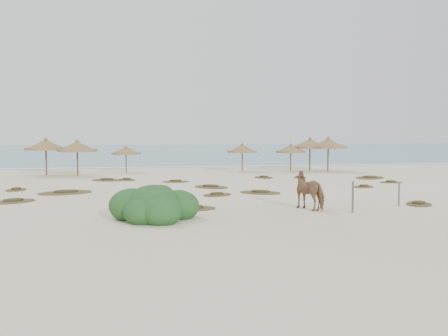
{
  "coord_description": "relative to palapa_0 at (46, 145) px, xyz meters",
  "views": [
    {
      "loc": [
        -5.32,
        -23.87,
        3.38
      ],
      "look_at": [
        -0.1,
        5.0,
        1.33
      ],
      "focal_mm": 40.0,
      "sensor_mm": 36.0,
      "label": 1
    }
  ],
  "objects": [
    {
      "name": "bush",
      "position": [
        7.76,
        -22.7,
        -1.88
      ],
      "size": [
        3.56,
        3.14,
        1.6
      ],
      "rotation": [
        0.0,
        0.0,
        0.41
      ],
      "color": "#254F22",
      "rests_on": "ground"
    },
    {
      "name": "scrub_15",
      "position": [
        6.47,
        -5.84,
        -2.35
      ],
      "size": [
        1.78,
        1.91,
        0.16
      ],
      "rotation": [
        0.0,
        0.0,
        2.2
      ],
      "color": "brown",
      "rests_on": "ground"
    },
    {
      "name": "fence_post_far",
      "position": [
        19.03,
        -21.07,
        -1.84
      ],
      "size": [
        0.08,
        0.08,
        1.13
      ],
      "primitive_type": "cylinder",
      "rotation": [
        0.0,
        0.0,
        0.03
      ],
      "color": "brown",
      "rests_on": "ground"
    },
    {
      "name": "horse",
      "position": [
        14.72,
        -21.19,
        -1.56
      ],
      "size": [
        1.64,
        2.2,
        1.69
      ],
      "primitive_type": "imported",
      "rotation": [
        0.0,
        0.0,
        3.55
      ],
      "color": "#966844",
      "rests_on": "ground"
    },
    {
      "name": "scrub_1",
      "position": [
        3.18,
        -13.1,
        -2.35
      ],
      "size": [
        3.57,
        2.94,
        0.16
      ],
      "rotation": [
        0.0,
        0.0,
        0.36
      ],
      "color": "brown",
      "rests_on": "ground"
    },
    {
      "name": "scrub_3",
      "position": [
        11.69,
        -11.65,
        -2.35
      ],
      "size": [
        2.8,
        2.89,
        0.16
      ],
      "rotation": [
        0.0,
        0.0,
        2.28
      ],
      "color": "brown",
      "rests_on": "ground"
    },
    {
      "name": "fence_post_near",
      "position": [
        16.15,
        -22.39,
        -1.73
      ],
      "size": [
        0.13,
        0.13,
        1.34
      ],
      "primitive_type": "cylinder",
      "rotation": [
        0.0,
        0.0,
        -0.37
      ],
      "color": "brown",
      "rests_on": "ground"
    },
    {
      "name": "scrub_7",
      "position": [
        16.64,
        -5.78,
        -2.35
      ],
      "size": [
        1.64,
        2.12,
        0.16
      ],
      "rotation": [
        0.0,
        0.0,
        1.82
      ],
      "color": "brown",
      "rests_on": "ground"
    },
    {
      "name": "scrub_11",
      "position": [
        9.56,
        -20.26,
        -2.35
      ],
      "size": [
        2.11,
        1.4,
        0.16
      ],
      "rotation": [
        0.0,
        0.0,
        0.02
      ],
      "color": "brown",
      "rests_on": "ground"
    },
    {
      "name": "scrub_13",
      "position": [
        9.81,
        -7.8,
        -2.35
      ],
      "size": [
        1.99,
        1.4,
        0.16
      ],
      "rotation": [
        0.0,
        0.0,
        3.04
      ],
      "color": "brown",
      "rests_on": "ground"
    },
    {
      "name": "palapa_4",
      "position": [
        20.69,
        0.28,
        -0.44
      ],
      "size": [
        2.9,
        2.9,
        2.53
      ],
      "rotation": [
        0.0,
        0.0,
        0.08
      ],
      "color": "brown",
      "rests_on": "ground"
    },
    {
      "name": "scrub_8",
      "position": [
        0.11,
        -11.17,
        -2.35
      ],
      "size": [
        1.4,
        1.82,
        0.16
      ],
      "rotation": [
        0.0,
        0.0,
        1.34
      ],
      "color": "brown",
      "rests_on": "ground"
    },
    {
      "name": "ocean",
      "position": [
        12.32,
        56.71,
        -2.4
      ],
      "size": [
        200.0,
        100.0,
        0.01
      ],
      "primitive_type": "cube",
      "color": "#2B6281",
      "rests_on": "ground"
    },
    {
      "name": "palapa_3",
      "position": [
        16.4,
        0.77,
        -0.41
      ],
      "size": [
        3.2,
        3.2,
        2.57
      ],
      "rotation": [
        0.0,
        0.0,
        -0.19
      ],
      "color": "brown",
      "rests_on": "ground"
    },
    {
      "name": "palapa_6",
      "position": [
        23.96,
        -0.3,
        0.03
      ],
      "size": [
        4.07,
        4.07,
        3.13
      ],
      "rotation": [
        0.0,
        0.0,
        -0.25
      ],
      "color": "brown",
      "rests_on": "ground"
    },
    {
      "name": "foam_line",
      "position": [
        12.32,
        7.71,
        -2.4
      ],
      "size": [
        70.0,
        0.6,
        0.01
      ],
      "primitive_type": "cube",
      "color": "white",
      "rests_on": "ground"
    },
    {
      "name": "scrub_9",
      "position": [
        13.99,
        -15.04,
        -2.35
      ],
      "size": [
        2.87,
        2.67,
        0.16
      ],
      "rotation": [
        0.0,
        0.0,
        2.53
      ],
      "color": "brown",
      "rests_on": "ground"
    },
    {
      "name": "palapa_2",
      "position": [
        6.32,
        1.4,
        -0.54
      ],
      "size": [
        2.97,
        2.97,
        2.4
      ],
      "rotation": [
        0.0,
        0.0,
        0.18
      ],
      "color": "brown",
      "rests_on": "ground"
    },
    {
      "name": "palapa_1",
      "position": [
        2.57,
        -1.22,
        -0.12
      ],
      "size": [
        3.21,
        3.21,
        2.94
      ],
      "rotation": [
        0.0,
        0.0,
        0.02
      ],
      "color": "brown",
      "rests_on": "ground"
    },
    {
      "name": "ground",
      "position": [
        12.32,
        -18.29,
        -2.4
      ],
      "size": [
        160.0,
        160.0,
        0.0
      ],
      "primitive_type": "plane",
      "color": "beige",
      "rests_on": "ground"
    },
    {
      "name": "scrub_2",
      "position": [
        11.42,
        -15.61,
        -2.35
      ],
      "size": [
        2.18,
        2.03,
        0.16
      ],
      "rotation": [
        0.0,
        0.0,
        0.62
      ],
      "color": "brown",
      "rests_on": "ground"
    },
    {
      "name": "scrub_4",
      "position": [
        21.13,
        -13.22,
        -2.35
      ],
      "size": [
        1.91,
        1.78,
        0.16
      ],
      "rotation": [
        0.0,
        0.0,
        0.62
      ],
      "color": "brown",
      "rests_on": "ground"
    },
    {
      "name": "scrub_5",
      "position": [
        24.45,
        -7.34,
        -2.35
      ],
      "size": [
        3.46,
        3.43,
        0.16
      ],
      "rotation": [
        0.0,
        0.0,
        0.77
      ],
      "color": "brown",
      "rests_on": "ground"
    },
    {
      "name": "scrub_12",
      "position": [
        20.22,
        -20.81,
        -2.35
      ],
      "size": [
        1.9,
        2.13,
        0.16
      ],
      "rotation": [
        0.0,
        0.0,
        1.05
      ],
      "color": "brown",
      "rests_on": "ground"
    },
    {
      "name": "palapa_5",
      "position": [
        22.62,
        0.68,
        -0.01
      ],
      "size": [
        4.28,
        4.28,
        3.09
      ],
      "rotation": [
        0.0,
        0.0,
        0.38
      ],
      "color": "brown",
      "rests_on": "ground"
    },
    {
      "name": "scrub_6",
      "position": [
        5.07,
        -5.85,
        -2.35
      ],
      "size": [
        2.69,
        2.34,
        0.16
      ],
      "rotation": [
        0.0,
        0.0,
        2.67
      ],
      "color": "brown",
      "rests_on": "ground"
    },
    {
      "name": "scrub_10",
      "position": [
        19.35,
        -6.17,
        -2.35
      ],
      "size": [
        1.31,
        1.67,
        0.16
      ],
      "rotation": [
        0.0,
        0.0,
        1.3
      ],
      "color": "brown",
      "rests_on": "ground"
    },
    {
      "name": "palapa_0",
      "position": [
        0.0,
        0.0,
        0.0
      ],
      "size": [
        3.61,
        3.61,
        3.1
      ],
      "rotation": [
        0.0,
        0.0,
        -0.1
      ],
      "color": "brown",
      "rests_on": "ground"
    },
    {
      "name": "scrub_14",
      "position": [
        24.24,
        -10.89,
        -2.35
      ],
      "size": [
        1.63,
        1.14,
        0.16
      ],
      "rotation": [
        0.0,
        0.0,
        3.05
      ],
      "color": "brown",
      "rests_on": "ground"
    },
    {
      "name": "scrub_0",
      "position": [
        1.13,
        -16.44,
        -2.35
      ],
      "size": [
        2.64,
        2.49,
        0.16
      ],
      "rotation": [
        0.0,
        0.0,
        0.65
      ],
      "color": "brown",
      "rests_on": "ground"
    }
  ]
}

